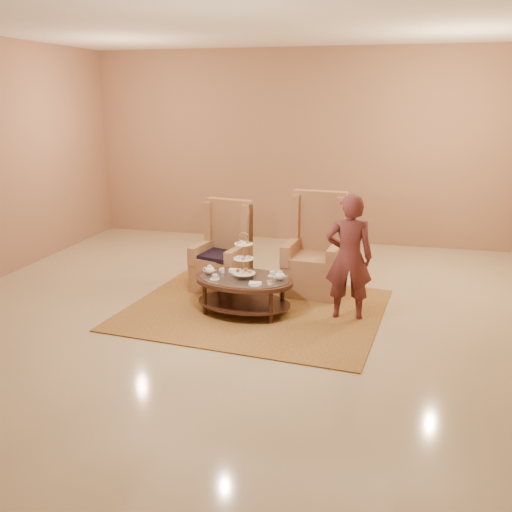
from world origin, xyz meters
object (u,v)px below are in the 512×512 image
(person, at_px, (349,257))
(armchair_left, at_px, (224,259))
(tea_table, at_px, (244,284))
(armchair_right, at_px, (315,259))

(person, bearing_deg, armchair_left, -27.62)
(tea_table, distance_m, armchair_left, 1.05)
(armchair_left, bearing_deg, tea_table, -48.83)
(armchair_right, distance_m, person, 1.10)
(tea_table, relative_size, armchair_right, 0.97)
(armchair_right, height_order, person, person)
(person, bearing_deg, armchair_right, -65.02)
(tea_table, bearing_deg, person, 13.26)
(armchair_right, bearing_deg, armchair_left, -167.58)
(tea_table, bearing_deg, armchair_left, 127.30)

